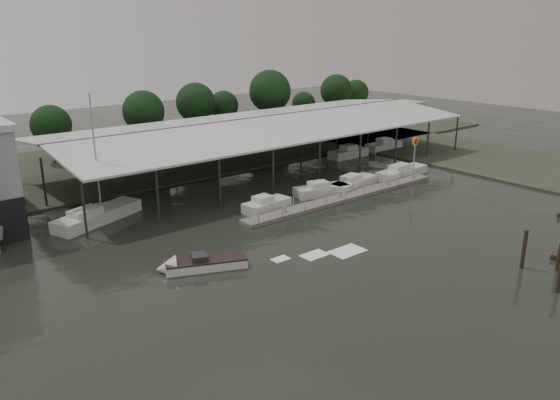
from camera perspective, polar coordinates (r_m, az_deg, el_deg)
ground at (r=45.19m, az=2.77°, el=-6.48°), size 200.00×200.00×0.00m
land_strip_far at (r=79.73m, az=-17.93°, el=3.48°), size 140.00×30.00×0.30m
land_strip_east at (r=85.30m, az=21.06°, el=4.04°), size 20.00×60.00×0.30m
covered_boat_shed at (r=74.67m, az=-1.93°, el=8.15°), size 58.24×24.00×6.96m
floating_dock at (r=61.66m, az=6.90°, el=0.30°), size 28.00×2.00×1.40m
shell_fuel_sign at (r=69.66m, az=13.91°, el=5.10°), size 1.10×0.18×5.55m
distant_commercial_buildings at (r=116.04m, az=9.74°, el=9.18°), size 22.00×8.00×4.00m
white_sailboat at (r=56.79m, az=-18.60°, el=-1.58°), size 9.84×5.93×12.82m
speedboat_underway at (r=44.24m, az=-8.51°, el=-6.66°), size 17.19×8.58×2.00m
moored_cruiser_0 at (r=57.31m, az=-1.46°, el=-0.49°), size 5.53×2.73×1.70m
moored_cruiser_1 at (r=62.72m, az=4.31°, el=1.08°), size 6.73×3.59×1.70m
moored_cruiser_2 at (r=65.89m, az=7.68°, el=1.78°), size 7.62×3.57×1.70m
moored_cruiser_3 at (r=72.07m, az=12.58°, el=2.89°), size 8.34×2.58×1.70m
horizon_tree_line at (r=96.23m, az=-4.45°, el=10.28°), size 67.72×9.88×11.23m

